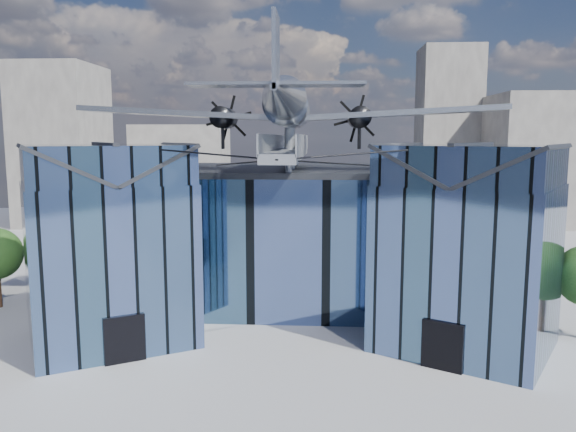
{
  "coord_description": "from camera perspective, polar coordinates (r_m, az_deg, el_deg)",
  "views": [
    {
      "loc": [
        2.05,
        -33.04,
        12.15
      ],
      "look_at": [
        0.0,
        2.0,
        7.2
      ],
      "focal_mm": 35.0,
      "sensor_mm": 36.0,
      "label": 1
    }
  ],
  "objects": [
    {
      "name": "museum",
      "position": [
        39.47,
        0.32,
        -1.62
      ],
      "size": [
        32.88,
        24.5,
        17.6
      ],
      "color": "#476492",
      "rests_on": "ground"
    },
    {
      "name": "ground_plane",
      "position": [
        35.26,
        -0.19,
        -12.13
      ],
      "size": [
        120.0,
        120.0,
        0.0
      ],
      "primitive_type": "plane",
      "color": "#949398"
    },
    {
      "name": "tree_side_e",
      "position": [
        51.3,
        23.51,
        -2.2
      ],
      "size": [
        3.93,
        3.93,
        5.38
      ],
      "rotation": [
        0.0,
        0.0,
        0.16
      ],
      "color": "#311F13",
      "rests_on": "ground"
    },
    {
      "name": "bg_towers",
      "position": [
        83.55,
        2.96,
        6.54
      ],
      "size": [
        77.0,
        24.5,
        26.0
      ],
      "color": "gray",
      "rests_on": "ground"
    }
  ]
}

